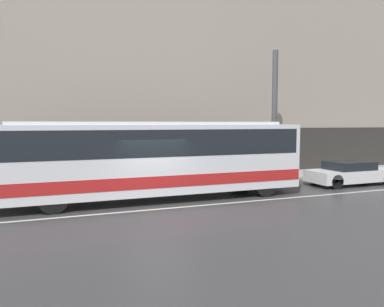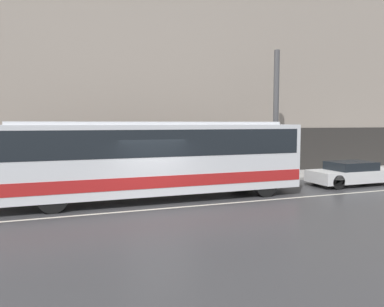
{
  "view_description": "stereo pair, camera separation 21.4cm",
  "coord_description": "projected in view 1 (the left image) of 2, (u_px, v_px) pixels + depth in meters",
  "views": [
    {
      "loc": [
        -3.63,
        -12.85,
        3.11
      ],
      "look_at": [
        1.99,
        1.75,
        1.83
      ],
      "focal_mm": 35.0,
      "sensor_mm": 36.0,
      "label": 1
    },
    {
      "loc": [
        -3.43,
        -12.92,
        3.11
      ],
      "look_at": [
        1.99,
        1.75,
        1.83
      ],
      "focal_mm": 35.0,
      "sensor_mm": 36.0,
      "label": 2
    }
  ],
  "objects": [
    {
      "name": "transit_bus",
      "position": [
        153.0,
        156.0,
        15.09
      ],
      "size": [
        12.45,
        2.52,
        3.16
      ],
      "color": "silver",
      "rests_on": "ground_plane"
    },
    {
      "name": "sedan_white_front",
      "position": [
        350.0,
        173.0,
        18.87
      ],
      "size": [
        4.51,
        1.76,
        1.18
      ],
      "color": "silver",
      "rests_on": "ground_plane"
    },
    {
      "name": "lane_stripe",
      "position": [
        158.0,
        209.0,
        13.51
      ],
      "size": [
        54.0,
        0.14,
        0.01
      ],
      "color": "beige",
      "rests_on": "ground_plane"
    },
    {
      "name": "ground_plane",
      "position": [
        158.0,
        209.0,
        13.51
      ],
      "size": [
        60.0,
        60.0,
        0.0
      ],
      "primitive_type": "plane",
      "color": "#38383A"
    },
    {
      "name": "sidewalk",
      "position": [
        128.0,
        184.0,
        18.56
      ],
      "size": [
        60.0,
        2.88,
        0.14
      ],
      "color": "#A09E99",
      "rests_on": "ground_plane"
    },
    {
      "name": "utility_pole_near",
      "position": [
        274.0,
        114.0,
        20.37
      ],
      "size": [
        0.3,
        0.3,
        6.88
      ],
      "color": "#4C4C4F",
      "rests_on": "sidewalk"
    },
    {
      "name": "building_facade",
      "position": [
        120.0,
        69.0,
        19.55
      ],
      "size": [
        60.0,
        0.35,
        12.3
      ],
      "color": "gray",
      "rests_on": "ground_plane"
    }
  ]
}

